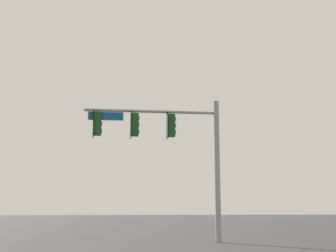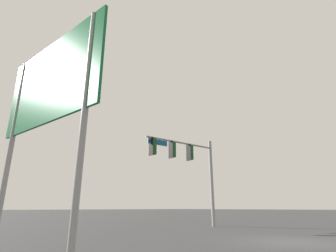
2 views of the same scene
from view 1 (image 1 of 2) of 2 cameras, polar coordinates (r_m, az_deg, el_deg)
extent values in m
cylinder|color=gray|center=(22.70, 6.02, -5.36)|extent=(0.27, 0.27, 6.79)
cylinder|color=gray|center=(22.60, -2.04, 1.78)|extent=(6.37, 0.90, 0.14)
cube|color=black|center=(22.55, -0.10, 0.07)|extent=(0.09, 0.52, 1.30)
cube|color=#144719|center=(22.58, 0.38, 0.05)|extent=(0.40, 0.36, 1.10)
cylinder|color=#144719|center=(22.69, 0.38, 1.57)|extent=(0.04, 0.04, 0.12)
cylinder|color=red|center=(22.67, 0.88, 0.86)|extent=(0.06, 0.22, 0.22)
cylinder|color=#392D05|center=(22.60, 0.88, 0.04)|extent=(0.06, 0.22, 0.22)
cylinder|color=black|center=(22.55, 0.88, -0.78)|extent=(0.06, 0.22, 0.22)
cube|color=black|center=(22.40, -4.57, 0.17)|extent=(0.09, 0.52, 1.30)
cube|color=#144719|center=(22.41, -4.09, 0.16)|extent=(0.40, 0.36, 1.10)
cylinder|color=#144719|center=(22.53, -4.07, 1.68)|extent=(0.04, 0.04, 0.12)
cylinder|color=red|center=(22.48, -3.57, 0.97)|extent=(0.06, 0.22, 0.22)
cylinder|color=#392D05|center=(22.42, -3.58, 0.15)|extent=(0.06, 0.22, 0.22)
cylinder|color=black|center=(22.36, -3.59, -0.68)|extent=(0.06, 0.22, 0.22)
cube|color=black|center=(22.38, -9.08, 0.28)|extent=(0.09, 0.52, 1.30)
cube|color=#144719|center=(22.38, -8.59, 0.26)|extent=(0.40, 0.36, 1.10)
cylinder|color=#144719|center=(22.50, -8.55, 1.79)|extent=(0.04, 0.04, 0.12)
cylinder|color=red|center=(22.44, -8.06, 1.08)|extent=(0.06, 0.22, 0.22)
cylinder|color=#392D05|center=(22.38, -8.08, 0.25)|extent=(0.06, 0.22, 0.22)
cylinder|color=black|center=(22.32, -8.10, -0.58)|extent=(0.06, 0.22, 0.22)
cube|color=#0A4C7F|center=(22.45, -7.59, 1.21)|extent=(1.63, 0.23, 0.37)
cube|color=white|center=(22.45, -7.59, 1.21)|extent=(1.69, 0.23, 0.43)
camera|label=2|loc=(12.68, -64.88, -4.60)|focal=28.00mm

